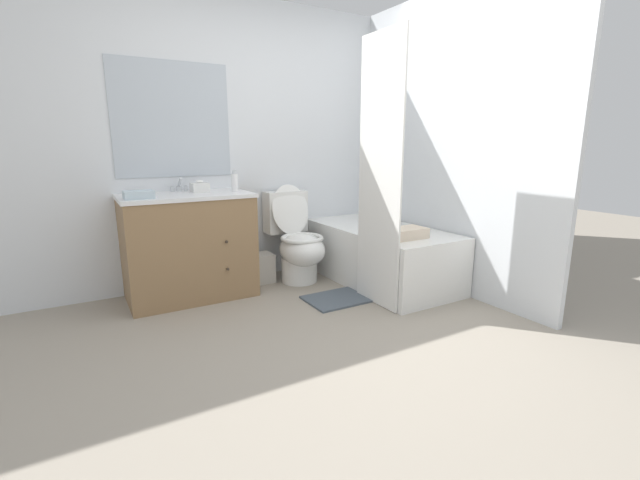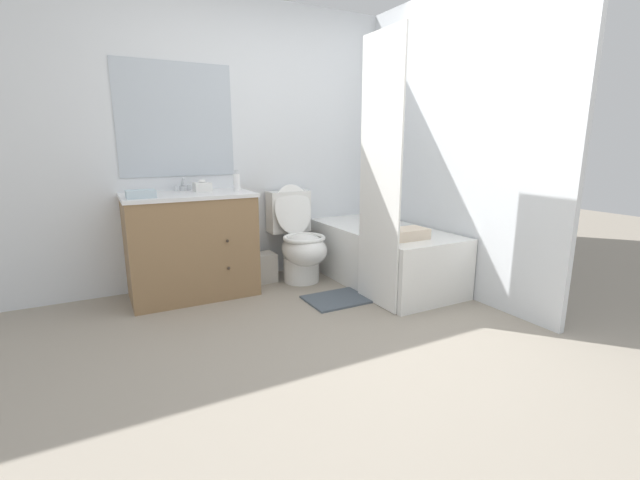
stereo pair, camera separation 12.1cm
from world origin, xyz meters
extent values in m
plane|color=gray|center=(0.00, 0.00, 0.00)|extent=(14.00, 14.00, 0.00)
cube|color=silver|center=(0.00, 1.77, 1.25)|extent=(8.00, 0.05, 2.50)
cube|color=#B2BCC6|center=(-0.75, 1.74, 1.45)|extent=(0.95, 0.01, 0.93)
cube|color=silver|center=(1.28, 0.87, 1.25)|extent=(0.05, 2.74, 2.50)
cube|color=olive|center=(-0.75, 1.46, 0.42)|extent=(1.00, 0.57, 0.83)
cube|color=white|center=(-0.75, 1.46, 0.85)|extent=(1.02, 0.59, 0.03)
cylinder|color=white|center=(-0.75, 1.46, 0.81)|extent=(0.36, 0.36, 0.10)
sphere|color=#382D23|center=(-0.52, 1.16, 0.50)|extent=(0.02, 0.02, 0.02)
sphere|color=#382D23|center=(-0.52, 1.16, 0.28)|extent=(0.02, 0.02, 0.02)
cylinder|color=silver|center=(-0.75, 1.68, 0.88)|extent=(0.04, 0.04, 0.04)
cylinder|color=silver|center=(-0.75, 1.64, 0.94)|extent=(0.02, 0.11, 0.09)
cylinder|color=silver|center=(-0.80, 1.68, 0.88)|extent=(0.03, 0.03, 0.04)
cylinder|color=silver|center=(-0.69, 1.68, 0.88)|extent=(0.03, 0.03, 0.04)
cylinder|color=white|center=(0.22, 1.36, 0.12)|extent=(0.33, 0.33, 0.23)
ellipsoid|color=white|center=(0.22, 1.29, 0.32)|extent=(0.39, 0.50, 0.29)
torus|color=white|center=(0.22, 1.29, 0.42)|extent=(0.39, 0.39, 0.04)
cube|color=white|center=(0.22, 1.63, 0.62)|extent=(0.40, 0.18, 0.39)
ellipsoid|color=white|center=(0.22, 1.52, 0.65)|extent=(0.37, 0.15, 0.47)
cube|color=white|center=(0.87, 0.99, 0.25)|extent=(0.75, 1.50, 0.51)
cube|color=#A8ADAE|center=(0.87, 0.99, 0.50)|extent=(0.63, 1.38, 0.01)
cube|color=white|center=(0.48, 0.54, 1.02)|extent=(0.02, 0.51, 2.04)
cube|color=#B7B2A8|center=(-0.11, 1.52, 0.13)|extent=(0.25, 0.21, 0.27)
cube|color=white|center=(-0.61, 1.55, 0.90)|extent=(0.14, 0.14, 0.07)
ellipsoid|color=white|center=(-0.61, 1.55, 0.95)|extent=(0.06, 0.04, 0.03)
cylinder|color=white|center=(-0.34, 1.43, 0.94)|extent=(0.06, 0.06, 0.15)
cylinder|color=silver|center=(-0.34, 1.43, 1.02)|extent=(0.03, 0.03, 0.03)
cube|color=silver|center=(-1.11, 1.32, 0.89)|extent=(0.21, 0.16, 0.06)
cube|color=beige|center=(0.75, 0.53, 0.55)|extent=(0.36, 0.20, 0.08)
cube|color=#4C5660|center=(0.30, 0.76, 0.01)|extent=(0.58, 0.39, 0.02)
camera|label=1|loc=(-1.54, -2.04, 1.26)|focal=24.00mm
camera|label=2|loc=(-1.43, -2.09, 1.26)|focal=24.00mm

